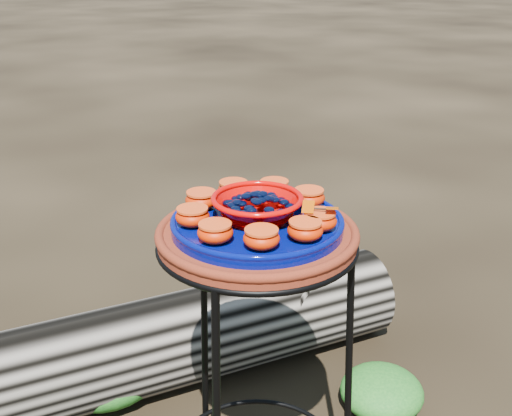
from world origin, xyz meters
TOP-DOWN VIEW (x-y plane):
  - plant_stand at (0.00, 0.00)m, footprint 0.44×0.44m
  - terracotta_saucer at (0.00, 0.00)m, footprint 0.40×0.40m
  - cobalt_plate at (0.00, 0.00)m, footprint 0.34×0.34m
  - red_bowl at (0.00, 0.00)m, footprint 0.17×0.17m
  - glass_gems at (0.00, 0.00)m, footprint 0.13×0.13m
  - orange_half_0 at (0.06, -0.11)m, footprint 0.07×0.07m
  - orange_half_1 at (0.13, -0.01)m, footprint 0.07×0.07m
  - orange_half_2 at (0.10, 0.07)m, footprint 0.07×0.07m
  - orange_half_3 at (0.03, 0.12)m, footprint 0.07×0.07m
  - orange_half_4 at (-0.05, 0.11)m, footprint 0.07×0.07m
  - orange_half_5 at (-0.12, 0.05)m, footprint 0.07×0.07m
  - orange_half_6 at (-0.12, -0.03)m, footprint 0.07×0.07m
  - orange_half_7 at (-0.07, -0.10)m, footprint 0.07×0.07m
  - orange_half_8 at (0.01, -0.13)m, footprint 0.07×0.07m
  - butterfly at (0.06, -0.11)m, footprint 0.09×0.09m
  - driftwood_log at (0.06, 0.55)m, footprint 1.57×0.72m
  - foliage_right at (0.50, 0.06)m, footprint 0.24×0.24m
  - foliage_back at (-0.09, 0.63)m, footprint 0.36×0.36m

SIDE VIEW (x-z plane):
  - foliage_right at x=0.50m, z-range 0.00..0.12m
  - foliage_back at x=-0.09m, z-range 0.00..0.18m
  - driftwood_log at x=0.06m, z-range 0.00..0.28m
  - plant_stand at x=0.00m, z-range 0.00..0.70m
  - terracotta_saucer at x=0.00m, z-range 0.70..0.73m
  - cobalt_plate at x=0.00m, z-range 0.73..0.75m
  - orange_half_0 at x=0.06m, z-range 0.75..0.79m
  - orange_half_1 at x=0.13m, z-range 0.75..0.79m
  - orange_half_2 at x=0.10m, z-range 0.75..0.79m
  - orange_half_3 at x=0.03m, z-range 0.75..0.79m
  - orange_half_4 at x=-0.05m, z-range 0.75..0.79m
  - orange_half_5 at x=-0.12m, z-range 0.75..0.79m
  - orange_half_6 at x=-0.12m, z-range 0.75..0.79m
  - orange_half_7 at x=-0.07m, z-range 0.75..0.79m
  - orange_half_8 at x=0.01m, z-range 0.75..0.79m
  - red_bowl at x=0.00m, z-range 0.75..0.80m
  - butterfly at x=0.06m, z-range 0.79..0.81m
  - glass_gems at x=0.00m, z-range 0.80..0.82m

